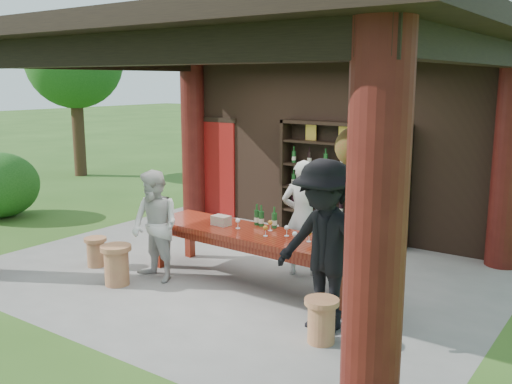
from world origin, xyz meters
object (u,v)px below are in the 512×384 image
Objects in this scene: tasting_table at (253,239)px; stool_far_left at (96,251)px; host at (303,218)px; napkin_basket at (221,220)px; stool_near_right at (321,319)px; wine_shelf at (342,181)px; guest_man at (324,246)px; stool_near_left at (117,264)px; guest_woman at (155,226)px.

tasting_table is 7.47× the size of stool_far_left.
host is 1.19m from napkin_basket.
wine_shelf is at bearing 114.10° from stool_near_right.
wine_shelf is 4.29m from stool_near_right.
wine_shelf is 1.40× the size of host.
napkin_basket is (-0.97, -0.69, -0.03)m from host.
host is (0.41, -2.04, -0.21)m from wine_shelf.
guest_man is at bearing 0.22° from stool_far_left.
stool_near_right is 0.29× the size of host.
guest_woman reaches higher than stool_near_left.
wine_shelf is at bearing 78.08° from guest_woman.
stool_far_left is 1.33m from guest_woman.
tasting_table is 1.40m from guest_woman.
stool_near_right is (1.72, -3.85, -0.80)m from wine_shelf.
guest_woman is at bearing -130.16° from napkin_basket.
guest_man is (2.75, -0.08, 0.20)m from guest_woman.
guest_man reaches higher than tasting_table.
guest_woman reaches higher than stool_far_left.
host is at bearing 60.67° from tasting_table.
tasting_table is at bearing 162.60° from guest_man.
guest_man is at bearing -20.87° from napkin_basket.
guest_man is at bearing -66.13° from wine_shelf.
napkin_basket reaches higher than stool_near_right.
napkin_basket reaches higher than stool_far_left.
guest_man is (1.16, -1.50, 0.14)m from host.
host is 1.07× the size of guest_woman.
guest_man reaches higher than stool_far_left.
stool_near_right is at bearing -53.60° from guest_man.
stool_near_right is at bearing -0.82° from guest_woman.
wine_shelf is at bearing 123.64° from guest_man.
napkin_basket is at bearing 24.52° from stool_far_left.
guest_man is (3.95, 0.02, 0.75)m from stool_far_left.
guest_woman is at bearing 4.75° from stool_far_left.
stool_far_left is 0.27× the size of host.
wine_shelf is 2.77m from tasting_table.
tasting_table is 1.78m from guest_man.
stool_near_left is at bearing -110.91° from wine_shelf.
napkin_basket is (0.93, 1.19, 0.52)m from stool_near_left.
wine_shelf reaches higher than napkin_basket.
stool_far_left is (-0.89, 0.36, -0.06)m from stool_near_left.
host is at bearing 48.73° from guest_woman.
wine_shelf is 4.22× the size of stool_near_left.
tasting_table is 2.13× the size of guest_woman.
stool_near_left is 0.96m from stool_far_left.
stool_far_left is at bearing -123.85° from wine_shelf.
stool_near_right is 4.12m from stool_far_left.
guest_man reaches higher than stool_near_left.
guest_man reaches higher than napkin_basket.
tasting_table is (0.01, -2.74, -0.43)m from wine_shelf.
guest_woman is (0.31, 0.46, 0.49)m from stool_near_left.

